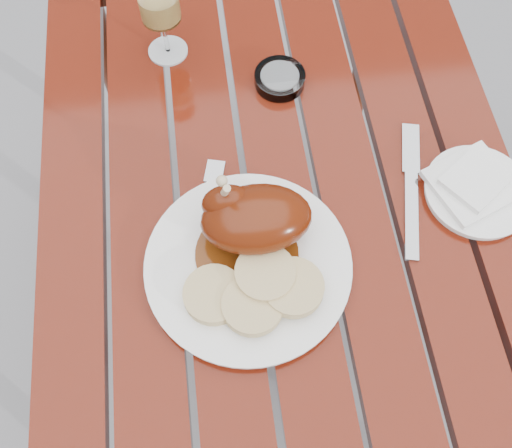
{
  "coord_description": "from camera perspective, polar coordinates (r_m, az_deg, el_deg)",
  "views": [
    {
      "loc": [
        -0.1,
        -0.53,
        1.58
      ],
      "look_at": [
        -0.05,
        -0.14,
        0.78
      ],
      "focal_mm": 40.0,
      "sensor_mm": 36.0,
      "label": 1
    }
  ],
  "objects": [
    {
      "name": "ashtray",
      "position": [
        1.07,
        2.39,
        14.3
      ],
      "size": [
        0.1,
        0.1,
        0.02
      ],
      "primitive_type": "cylinder",
      "rotation": [
        0.0,
        0.0,
        -0.06
      ],
      "color": "#B2B7BC",
      "rests_on": "table"
    },
    {
      "name": "side_plate",
      "position": [
        1.01,
        21.27,
        3.0
      ],
      "size": [
        0.2,
        0.2,
        0.01
      ],
      "primitive_type": "cylinder",
      "rotation": [
        0.0,
        0.0,
        -0.17
      ],
      "color": "white",
      "rests_on": "table"
    },
    {
      "name": "napkin",
      "position": [
        1.0,
        20.82,
        3.8
      ],
      "size": [
        0.16,
        0.16,
        0.01
      ],
      "primitive_type": "cube",
      "rotation": [
        0.0,
        0.0,
        0.37
      ],
      "color": "white",
      "rests_on": "side_plate"
    },
    {
      "name": "ground",
      "position": [
        1.67,
        1.15,
        -7.47
      ],
      "size": [
        60.0,
        60.0,
        0.0
      ],
      "primitive_type": "plane",
      "color": "slate",
      "rests_on": "ground"
    },
    {
      "name": "table",
      "position": [
        1.32,
        1.45,
        -2.2
      ],
      "size": [
        0.8,
        1.2,
        0.75
      ],
      "primitive_type": "cube",
      "color": "maroon",
      "rests_on": "ground"
    },
    {
      "name": "fork",
      "position": [
        0.94,
        -4.87,
        1.61
      ],
      "size": [
        0.06,
        0.15,
        0.01
      ],
      "primitive_type": "cube",
      "rotation": [
        0.0,
        0.0,
        -0.26
      ],
      "color": "gray",
      "rests_on": "table"
    },
    {
      "name": "wine_glass",
      "position": [
        1.08,
        -9.44,
        19.83
      ],
      "size": [
        0.09,
        0.09,
        0.18
      ],
      "primitive_type": "cylinder",
      "rotation": [
        0.0,
        0.0,
        -0.22
      ],
      "color": "#EFCB6C",
      "rests_on": "table"
    },
    {
      "name": "knife",
      "position": [
        0.97,
        15.26,
        2.45
      ],
      "size": [
        0.07,
        0.22,
        0.01
      ],
      "primitive_type": "cube",
      "rotation": [
        0.0,
        0.0,
        -0.24
      ],
      "color": "gray",
      "rests_on": "table"
    },
    {
      "name": "roast_duck",
      "position": [
        0.85,
        -0.44,
        0.55
      ],
      "size": [
        0.18,
        0.17,
        0.12
      ],
      "color": "#58260A",
      "rests_on": "dinner_plate"
    },
    {
      "name": "bread_dumplings",
      "position": [
        0.84,
        0.02,
        -6.63
      ],
      "size": [
        0.21,
        0.13,
        0.03
      ],
      "color": "#DBC486",
      "rests_on": "dinner_plate"
    },
    {
      "name": "dinner_plate",
      "position": [
        0.88,
        -0.79,
        -4.19
      ],
      "size": [
        0.39,
        0.39,
        0.02
      ],
      "primitive_type": "cylinder",
      "rotation": [
        0.0,
        0.0,
        -0.24
      ],
      "color": "white",
      "rests_on": "table"
    }
  ]
}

